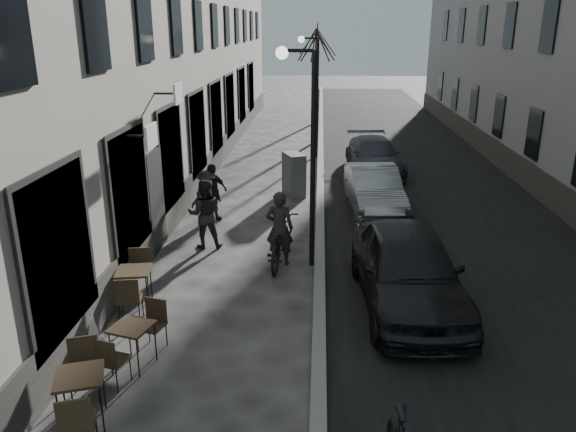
# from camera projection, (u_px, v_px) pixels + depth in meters

# --- Properties ---
(road) EXTENTS (7.30, 60.00, 0.00)m
(road) POSITION_uv_depth(u_px,v_px,m) (410.00, 168.00, 22.86)
(road) COLOR black
(road) RESTS_ON ground
(kerb) EXTENTS (0.25, 60.00, 0.12)m
(kerb) POSITION_uv_depth(u_px,v_px,m) (321.00, 165.00, 23.04)
(kerb) COLOR gray
(kerb) RESTS_ON ground
(streetlamp_near) EXTENTS (0.90, 0.28, 5.09)m
(streetlamp_near) POSITION_uv_depth(u_px,v_px,m) (306.00, 136.00, 12.61)
(streetlamp_near) COLOR black
(streetlamp_near) RESTS_ON ground
(streetlamp_far) EXTENTS (0.90, 0.28, 5.09)m
(streetlamp_far) POSITION_uv_depth(u_px,v_px,m) (313.00, 83.00, 23.95)
(streetlamp_far) COLOR black
(streetlamp_far) RESTS_ON ground
(tree_near) EXTENTS (2.40, 2.40, 5.70)m
(tree_near) POSITION_uv_depth(u_px,v_px,m) (316.00, 44.00, 26.29)
(tree_near) COLOR black
(tree_near) RESTS_ON ground
(tree_far) EXTENTS (2.40, 2.40, 5.70)m
(tree_far) POSITION_uv_depth(u_px,v_px,m) (317.00, 41.00, 31.96)
(tree_far) COLOR black
(tree_far) RESTS_ON ground
(bistro_set_a) EXTENTS (0.95, 1.71, 0.98)m
(bistro_set_a) POSITION_uv_depth(u_px,v_px,m) (81.00, 394.00, 8.04)
(bistro_set_a) COLOR black
(bistro_set_a) RESTS_ON ground
(bistro_set_b) EXTENTS (0.84, 1.60, 0.91)m
(bistro_set_b) POSITION_uv_depth(u_px,v_px,m) (133.00, 342.00, 9.44)
(bistro_set_b) COLOR black
(bistro_set_b) RESTS_ON ground
(bistro_set_c) EXTENTS (0.77, 1.71, 0.98)m
(bistro_set_c) POSITION_uv_depth(u_px,v_px,m) (135.00, 284.00, 11.44)
(bistro_set_c) COLOR black
(bistro_set_c) RESTS_ON ground
(sign_board) EXTENTS (0.54, 0.68, 1.06)m
(sign_board) POSITION_uv_depth(u_px,v_px,m) (82.00, 328.00, 9.94)
(sign_board) COLOR black
(sign_board) RESTS_ON ground
(utility_cabinet) EXTENTS (0.87, 1.10, 1.45)m
(utility_cabinet) POSITION_uv_depth(u_px,v_px,m) (294.00, 175.00, 18.96)
(utility_cabinet) COLOR #5A5A5C
(utility_cabinet) RESTS_ON ground
(bicycle) EXTENTS (0.95, 2.20, 1.12)m
(bicycle) POSITION_uv_depth(u_px,v_px,m) (280.00, 242.00, 13.52)
(bicycle) COLOR black
(bicycle) RESTS_ON ground
(cyclist_rider) EXTENTS (0.71, 0.50, 1.83)m
(cyclist_rider) POSITION_uv_depth(u_px,v_px,m) (280.00, 228.00, 13.40)
(cyclist_rider) COLOR black
(cyclist_rider) RESTS_ON ground
(pedestrian_near) EXTENTS (0.96, 0.80, 1.82)m
(pedestrian_near) POSITION_uv_depth(u_px,v_px,m) (205.00, 214.00, 14.44)
(pedestrian_near) COLOR #282422
(pedestrian_near) RESTS_ON ground
(pedestrian_mid) EXTENTS (1.12, 1.10, 1.54)m
(pedestrian_mid) POSITION_uv_depth(u_px,v_px,m) (207.00, 196.00, 16.43)
(pedestrian_mid) COLOR #272422
(pedestrian_mid) RESTS_ON ground
(pedestrian_far) EXTENTS (1.03, 0.98, 1.72)m
(pedestrian_far) POSITION_uv_depth(u_px,v_px,m) (212.00, 192.00, 16.48)
(pedestrian_far) COLOR black
(pedestrian_far) RESTS_ON ground
(car_near) EXTENTS (2.25, 4.93, 1.64)m
(car_near) POSITION_uv_depth(u_px,v_px,m) (408.00, 268.00, 11.43)
(car_near) COLOR black
(car_near) RESTS_ON ground
(car_mid) EXTENTS (1.74, 4.26, 1.37)m
(car_mid) POSITION_uv_depth(u_px,v_px,m) (374.00, 189.00, 17.40)
(car_mid) COLOR gray
(car_mid) RESTS_ON ground
(car_far) EXTENTS (2.27, 4.71, 1.32)m
(car_far) POSITION_uv_depth(u_px,v_px,m) (374.00, 156.00, 21.98)
(car_far) COLOR #383A42
(car_far) RESTS_ON ground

